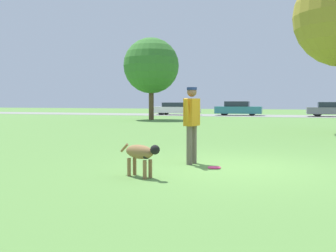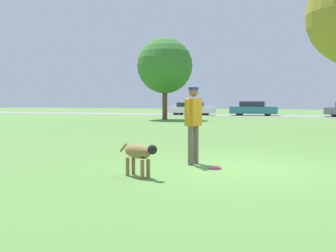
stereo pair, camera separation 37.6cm
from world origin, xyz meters
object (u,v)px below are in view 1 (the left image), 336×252
object	(u,v)px
dog	(141,153)
frisbee	(214,168)
parked_car_white	(176,109)
parked_car_teal	(238,109)
tree_far_left	(151,66)
parked_car_grey	(333,109)
person	(192,119)

from	to	relation	value
dog	frisbee	xyz separation A→B (m)	(1.09, 1.40, -0.43)
dog	parked_car_white	bearing A→B (deg)	129.76
parked_car_white	parked_car_teal	distance (m)	6.12
dog	tree_far_left	distance (m)	22.72
frisbee	parked_car_white	bearing A→B (deg)	108.30
parked_car_grey	tree_far_left	bearing A→B (deg)	-144.34
person	parked_car_teal	world-z (taller)	person
dog	parked_car_teal	distance (m)	31.67
person	dog	bearing A→B (deg)	176.95
tree_far_left	parked_car_white	bearing A→B (deg)	95.97
person	parked_car_white	distance (m)	30.73
dog	parked_car_teal	xyz separation A→B (m)	(-2.63, 31.56, 0.22)
dog	parked_car_teal	world-z (taller)	parked_car_teal
frisbee	tree_far_left	bearing A→B (deg)	114.02
frisbee	parked_car_teal	distance (m)	30.40
parked_car_white	tree_far_left	bearing A→B (deg)	-82.66
person	dog	distance (m)	1.93
tree_far_left	parked_car_teal	size ratio (longest dim) A/B	1.37
tree_far_left	parked_car_teal	distance (m)	12.12
frisbee	parked_car_grey	distance (m)	30.17
frisbee	parked_car_grey	world-z (taller)	parked_car_grey
frisbee	parked_car_teal	world-z (taller)	parked_car_teal
tree_far_left	frisbee	bearing A→B (deg)	-65.98
person	frisbee	bearing A→B (deg)	-109.87
dog	parked_car_grey	xyz separation A→B (m)	(5.85, 31.18, 0.22)
tree_far_left	person	bearing A→B (deg)	-67.03
parked_car_teal	tree_far_left	bearing A→B (deg)	-117.28
person	frisbee	size ratio (longest dim) A/B	6.20
frisbee	parked_car_grey	xyz separation A→B (m)	(4.76, 29.78, 0.65)
dog	tree_far_left	bearing A→B (deg)	134.10
dog	parked_car_white	xyz separation A→B (m)	(-8.73, 31.08, 0.19)
tree_far_left	parked_car_grey	bearing A→B (deg)	36.76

